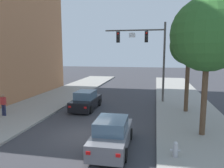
{
  "coord_description": "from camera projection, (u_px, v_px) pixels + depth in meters",
  "views": [
    {
      "loc": [
        3.85,
        -11.77,
        4.88
      ],
      "look_at": [
        -0.03,
        7.55,
        2.0
      ],
      "focal_mm": 35.03,
      "sensor_mm": 36.0,
      "label": 1
    }
  ],
  "objects": [
    {
      "name": "fire_hydrant",
      "position": [
        175.0,
        149.0,
        9.93
      ],
      "size": [
        0.48,
        0.24,
        0.72
      ],
      "color": "#B2B2B7",
      "rests_on": "sidewalk_right"
    },
    {
      "name": "ground_plane",
      "position": [
        87.0,
        136.0,
        12.87
      ],
      "size": [
        120.0,
        120.0,
        0.0
      ],
      "primitive_type": "plane",
      "color": "#38383D"
    },
    {
      "name": "car_following_grey",
      "position": [
        112.0,
        135.0,
        11.07
      ],
      "size": [
        1.9,
        4.27,
        1.6
      ],
      "color": "slate",
      "rests_on": "ground"
    },
    {
      "name": "sidewalk_right",
      "position": [
        204.0,
        143.0,
        11.6
      ],
      "size": [
        5.0,
        60.0,
        0.15
      ],
      "primitive_type": "cube",
      "color": "#99968E",
      "rests_on": "ground"
    },
    {
      "name": "street_tree_second",
      "position": [
        189.0,
        46.0,
        16.96
      ],
      "size": [
        2.93,
        2.93,
        6.69
      ],
      "color": "brown",
      "rests_on": "sidewalk_right"
    },
    {
      "name": "car_lead_black",
      "position": [
        86.0,
        101.0,
        18.81
      ],
      "size": [
        1.86,
        4.25,
        1.6
      ],
      "color": "black",
      "rests_on": "ground"
    },
    {
      "name": "street_tree_nearest",
      "position": [
        208.0,
        35.0,
        11.86
      ],
      "size": [
        4.07,
        4.07,
        7.72
      ],
      "color": "brown",
      "rests_on": "sidewalk_right"
    },
    {
      "name": "pedestrian_sidewalk_left_walker",
      "position": [
        3.0,
        104.0,
        16.29
      ],
      "size": [
        0.36,
        0.22,
        1.64
      ],
      "color": "#232847",
      "rests_on": "sidewalk_left"
    },
    {
      "name": "traffic_signal_mast",
      "position": [
        147.0,
        48.0,
        20.78
      ],
      "size": [
        5.77,
        0.38,
        7.5
      ],
      "color": "#514C47",
      "rests_on": "sidewalk_right"
    }
  ]
}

